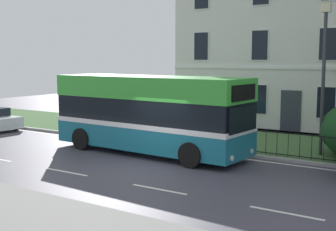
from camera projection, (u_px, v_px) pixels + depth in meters
The scene contains 5 objects.
ground_plane at pixel (160, 163), 17.68m from camera, with size 60.00×56.00×0.18m.
georgian_townhouse at pixel (319, 26), 27.97m from camera, with size 15.01×9.68×11.65m.
iron_verge_railing at pixel (240, 140), 19.25m from camera, with size 15.26×0.04×0.97m.
single_decker_bus at pixel (150, 113), 19.35m from camera, with size 8.93×3.05×3.27m.
street_lamp_post at pixel (324, 68), 18.15m from camera, with size 0.36×0.24×6.05m.
Camera 1 is at (9.75, -13.14, 4.00)m, focal length 49.02 mm.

